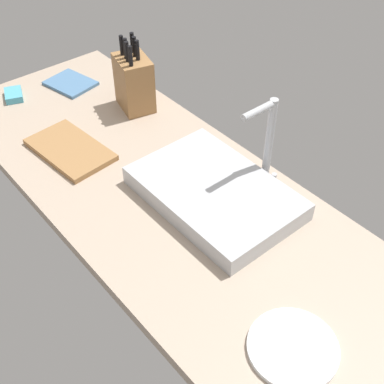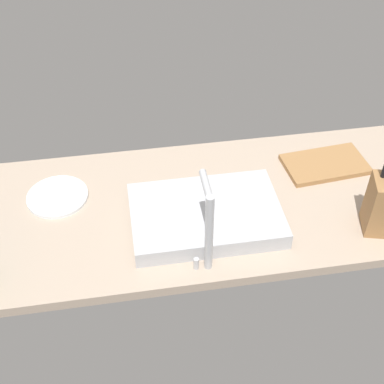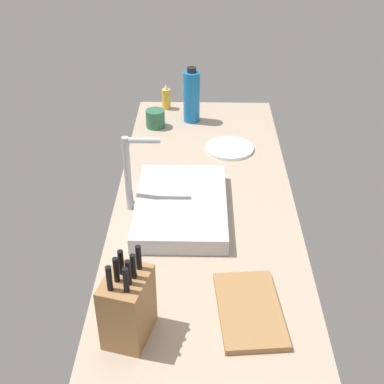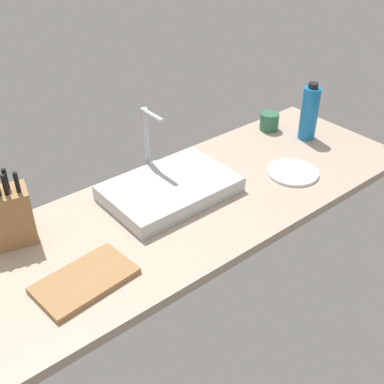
% 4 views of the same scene
% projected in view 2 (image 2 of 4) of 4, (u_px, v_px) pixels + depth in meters
% --- Properties ---
extents(countertop_slab, '(1.96, 0.64, 0.04)m').
position_uv_depth(countertop_slab, '(209.00, 207.00, 1.75)').
color(countertop_slab, tan).
rests_on(countertop_slab, ground).
extents(sink_basin, '(0.47, 0.31, 0.06)m').
position_uv_depth(sink_basin, '(206.00, 215.00, 1.66)').
color(sink_basin, '#B7BABF').
rests_on(sink_basin, countertop_slab).
extents(faucet, '(0.06, 0.13, 0.28)m').
position_uv_depth(faucet, '(208.00, 225.00, 1.44)').
color(faucet, '#B7BABF').
rests_on(faucet, countertop_slab).
extents(cutting_board, '(0.30, 0.19, 0.02)m').
position_uv_depth(cutting_board, '(325.00, 164.00, 1.87)').
color(cutting_board, '#9E7042').
rests_on(cutting_board, countertop_slab).
extents(dinner_plate, '(0.20, 0.20, 0.01)m').
position_uv_depth(dinner_plate, '(58.00, 197.00, 1.75)').
color(dinner_plate, white).
rests_on(dinner_plate, countertop_slab).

